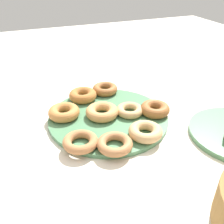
{
  "coord_description": "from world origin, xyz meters",
  "views": [
    {
      "loc": [
        0.22,
        0.58,
        0.41
      ],
      "look_at": [
        0.0,
        0.03,
        0.04
      ],
      "focal_mm": 40.38,
      "sensor_mm": 36.0,
      "label": 1
    }
  ],
  "objects_px": {
    "donut_4": "(130,110)",
    "donut_7": "(155,109)",
    "donut_6": "(145,132)",
    "donut_3": "(105,89)",
    "donut_2": "(102,112)",
    "donut_1": "(83,95)",
    "donut_0": "(80,142)",
    "donut_plate": "(108,118)",
    "donut_8": "(115,144)",
    "donut_5": "(64,112)"
  },
  "relations": [
    {
      "from": "donut_plate",
      "to": "donut_6",
      "type": "distance_m",
      "value": 0.14
    },
    {
      "from": "donut_2",
      "to": "donut_5",
      "type": "xyz_separation_m",
      "value": [
        0.1,
        -0.04,
        0.0
      ]
    },
    {
      "from": "donut_plate",
      "to": "donut_2",
      "type": "distance_m",
      "value": 0.03
    },
    {
      "from": "donut_3",
      "to": "donut_5",
      "type": "height_order",
      "value": "donut_5"
    },
    {
      "from": "donut_1",
      "to": "donut_4",
      "type": "relative_size",
      "value": 1.13
    },
    {
      "from": "donut_4",
      "to": "donut_6",
      "type": "height_order",
      "value": "donut_6"
    },
    {
      "from": "donut_0",
      "to": "donut_8",
      "type": "distance_m",
      "value": 0.08
    },
    {
      "from": "donut_0",
      "to": "donut_7",
      "type": "height_order",
      "value": "donut_7"
    },
    {
      "from": "donut_2",
      "to": "donut_6",
      "type": "xyz_separation_m",
      "value": [
        -0.07,
        0.13,
        -0.0
      ]
    },
    {
      "from": "donut_0",
      "to": "donut_1",
      "type": "relative_size",
      "value": 0.98
    },
    {
      "from": "donut_7",
      "to": "donut_4",
      "type": "bearing_deg",
      "value": -20.15
    },
    {
      "from": "donut_4",
      "to": "donut_7",
      "type": "bearing_deg",
      "value": 159.85
    },
    {
      "from": "donut_3",
      "to": "donut_4",
      "type": "distance_m",
      "value": 0.16
    },
    {
      "from": "donut_1",
      "to": "donut_4",
      "type": "bearing_deg",
      "value": 127.36
    },
    {
      "from": "donut_3",
      "to": "donut_7",
      "type": "distance_m",
      "value": 0.2
    },
    {
      "from": "donut_0",
      "to": "donut_4",
      "type": "bearing_deg",
      "value": -152.59
    },
    {
      "from": "donut_7",
      "to": "donut_plate",
      "type": "bearing_deg",
      "value": -15.69
    },
    {
      "from": "donut_8",
      "to": "donut_5",
      "type": "bearing_deg",
      "value": -65.5
    },
    {
      "from": "donut_1",
      "to": "donut_3",
      "type": "xyz_separation_m",
      "value": [
        -0.08,
        -0.02,
        -0.0
      ]
    },
    {
      "from": "donut_4",
      "to": "donut_1",
      "type": "bearing_deg",
      "value": -52.64
    },
    {
      "from": "donut_1",
      "to": "donut_2",
      "type": "bearing_deg",
      "value": 101.19
    },
    {
      "from": "donut_8",
      "to": "donut_1",
      "type": "bearing_deg",
      "value": -89.06
    },
    {
      "from": "donut_0",
      "to": "donut_5",
      "type": "xyz_separation_m",
      "value": [
        0.01,
        -0.14,
        0.0
      ]
    },
    {
      "from": "donut_plate",
      "to": "donut_7",
      "type": "height_order",
      "value": "donut_7"
    },
    {
      "from": "donut_3",
      "to": "donut_4",
      "type": "height_order",
      "value": "donut_3"
    },
    {
      "from": "donut_5",
      "to": "donut_2",
      "type": "bearing_deg",
      "value": 160.09
    },
    {
      "from": "donut_plate",
      "to": "donut_4",
      "type": "distance_m",
      "value": 0.07
    },
    {
      "from": "donut_1",
      "to": "donut_6",
      "type": "xyz_separation_m",
      "value": [
        -0.1,
        0.25,
        -0.0
      ]
    },
    {
      "from": "donut_4",
      "to": "donut_8",
      "type": "relative_size",
      "value": 0.9
    },
    {
      "from": "donut_0",
      "to": "donut_7",
      "type": "xyz_separation_m",
      "value": [
        -0.24,
        -0.06,
        0.0
      ]
    },
    {
      "from": "donut_0",
      "to": "donut_2",
      "type": "height_order",
      "value": "donut_2"
    },
    {
      "from": "donut_1",
      "to": "donut_2",
      "type": "distance_m",
      "value": 0.12
    },
    {
      "from": "donut_plate",
      "to": "donut_6",
      "type": "height_order",
      "value": "donut_6"
    },
    {
      "from": "donut_0",
      "to": "donut_7",
      "type": "bearing_deg",
      "value": -165.12
    },
    {
      "from": "donut_1",
      "to": "donut_8",
      "type": "relative_size",
      "value": 1.02
    },
    {
      "from": "donut_4",
      "to": "donut_7",
      "type": "distance_m",
      "value": 0.07
    },
    {
      "from": "donut_0",
      "to": "donut_8",
      "type": "xyz_separation_m",
      "value": [
        -0.07,
        0.04,
        0.0
      ]
    },
    {
      "from": "donut_5",
      "to": "donut_8",
      "type": "bearing_deg",
      "value": 114.5
    },
    {
      "from": "donut_0",
      "to": "donut_3",
      "type": "height_order",
      "value": "donut_3"
    },
    {
      "from": "donut_1",
      "to": "donut_8",
      "type": "bearing_deg",
      "value": 90.94
    },
    {
      "from": "donut_0",
      "to": "donut_5",
      "type": "relative_size",
      "value": 0.97
    },
    {
      "from": "donut_plate",
      "to": "donut_2",
      "type": "bearing_deg",
      "value": -17.2
    },
    {
      "from": "donut_plate",
      "to": "donut_8",
      "type": "distance_m",
      "value": 0.15
    },
    {
      "from": "donut_0",
      "to": "donut_3",
      "type": "relative_size",
      "value": 1.03
    },
    {
      "from": "donut_6",
      "to": "donut_1",
      "type": "bearing_deg",
      "value": -69.12
    },
    {
      "from": "donut_plate",
      "to": "donut_7",
      "type": "bearing_deg",
      "value": 164.31
    },
    {
      "from": "donut_6",
      "to": "donut_7",
      "type": "relative_size",
      "value": 1.01
    },
    {
      "from": "donut_3",
      "to": "donut_7",
      "type": "bearing_deg",
      "value": 116.47
    },
    {
      "from": "donut_plate",
      "to": "donut_4",
      "type": "xyz_separation_m",
      "value": [
        -0.06,
        0.01,
        0.02
      ]
    },
    {
      "from": "donut_1",
      "to": "donut_3",
      "type": "relative_size",
      "value": 1.05
    }
  ]
}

